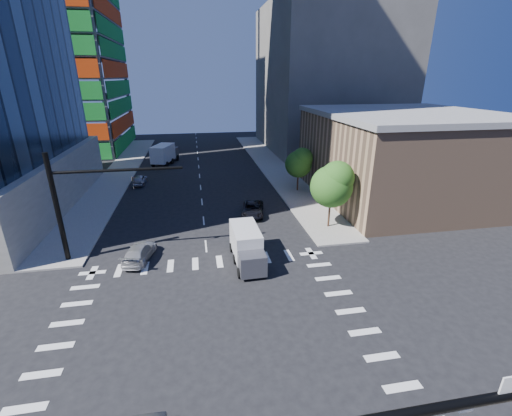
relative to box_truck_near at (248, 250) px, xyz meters
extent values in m
plane|color=black|center=(-3.28, -8.33, -1.25)|extent=(160.00, 160.00, 0.00)
cube|color=silver|center=(-3.28, -8.33, -1.24)|extent=(20.00, 20.00, 0.01)
cube|color=gray|center=(9.22, 31.67, -1.17)|extent=(5.00, 60.00, 0.15)
cube|color=gray|center=(-15.78, 31.67, -1.17)|extent=(5.00, 60.00, 0.15)
cube|color=#1A9231|center=(-18.18, 53.67, 23.25)|extent=(0.12, 24.00, 49.00)
cube|color=red|center=(-30.78, 41.07, 23.25)|extent=(24.00, 0.12, 49.00)
cube|color=#9A7559|center=(21.72, 13.67, 3.75)|extent=(20.00, 22.00, 10.00)
cube|color=gray|center=(21.72, 13.67, 9.05)|extent=(20.50, 22.50, 0.60)
cube|color=#5A5651|center=(23.72, 46.67, 12.75)|extent=(24.00, 30.00, 28.00)
cylinder|color=black|center=(-14.78, 3.17, 3.40)|extent=(0.40, 0.40, 9.00)
cylinder|color=black|center=(-9.78, 3.17, 6.30)|extent=(10.00, 0.24, 0.24)
imported|color=black|center=(-8.78, 3.17, 5.20)|extent=(0.16, 0.20, 1.00)
cylinder|color=#382316|center=(9.22, 5.67, 0.04)|extent=(0.20, 0.20, 2.27)
sphere|color=#194B14|center=(9.22, 5.67, 3.13)|extent=(4.16, 4.16, 4.16)
sphere|color=#457F2A|center=(9.62, 5.37, 4.10)|extent=(3.25, 3.25, 3.25)
cylinder|color=#382316|center=(9.52, 17.67, -0.13)|extent=(0.20, 0.20, 1.92)
sphere|color=#194B14|center=(9.52, 17.67, 2.48)|extent=(3.52, 3.52, 3.52)
sphere|color=#457F2A|center=(9.92, 17.37, 3.30)|extent=(2.75, 2.75, 2.75)
imported|color=black|center=(2.20, 10.34, -0.57)|extent=(3.25, 5.27, 1.36)
imported|color=beige|center=(-8.84, 2.24, -0.57)|extent=(2.76, 4.92, 1.35)
imported|color=#ABACB3|center=(-11.78, 24.69, -0.55)|extent=(1.90, 4.17, 1.39)
cube|color=silver|center=(0.00, 0.00, 0.43)|extent=(2.24, 4.46, 2.29)
cube|color=#45464E|center=(0.00, 0.00, -0.15)|extent=(2.07, 1.64, 1.67)
cube|color=white|center=(-8.94, 37.22, 0.77)|extent=(4.06, 5.84, 2.76)
cube|color=#45464E|center=(-8.94, 37.22, 0.08)|extent=(2.91, 2.57, 2.02)
camera|label=1|loc=(-3.68, -24.52, 13.18)|focal=24.00mm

